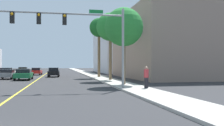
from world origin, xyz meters
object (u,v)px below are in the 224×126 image
object	(u,v)px
car_yellow	(23,71)
car_gray	(7,74)
palm_near	(124,27)
car_black	(54,72)
palm_far	(99,29)
car_silver	(5,72)
car_red	(37,71)
car_green	(24,74)
pedestrian	(146,77)
traffic_signal_mast	(76,28)
palm_mid	(110,27)

from	to	relation	value
car_yellow	car_gray	world-z (taller)	car_yellow
palm_near	car_black	world-z (taller)	palm_near
palm_far	car_silver	world-z (taller)	palm_far
car_yellow	car_red	distance (m)	4.36
car_gray	palm_far	bearing A→B (deg)	5.27
car_black	palm_far	bearing A→B (deg)	-29.30
car_black	car_green	bearing A→B (deg)	-113.40
car_green	pedestrian	distance (m)	19.17
car_gray	car_green	world-z (taller)	car_green
traffic_signal_mast	car_red	distance (m)	31.58
car_red	car_green	world-z (taller)	car_green
car_red	car_silver	bearing A→B (deg)	-119.51
traffic_signal_mast	car_silver	bearing A→B (deg)	112.16
car_gray	pedestrian	world-z (taller)	pedestrian
palm_near	car_red	xyz separation A→B (m)	(-10.13, 27.53, -4.74)
palm_mid	car_black	size ratio (longest dim) A/B	1.93
palm_near	car_yellow	bearing A→B (deg)	112.91
traffic_signal_mast	pedestrian	distance (m)	6.66
car_silver	traffic_signal_mast	bearing A→B (deg)	111.21
car_green	palm_near	bearing A→B (deg)	-47.85
traffic_signal_mast	palm_near	bearing A→B (deg)	35.49
car_yellow	pedestrian	distance (m)	37.62
palm_mid	car_silver	size ratio (longest dim) A/B	1.78
car_gray	pedestrian	xyz separation A→B (m)	(13.63, -18.21, 0.29)
traffic_signal_mast	car_green	xyz separation A→B (m)	(-5.73, 14.71, -4.08)
car_red	pedestrian	distance (m)	33.56
car_yellow	palm_mid	bearing A→B (deg)	-63.04
traffic_signal_mast	car_green	world-z (taller)	traffic_signal_mast
car_yellow	car_silver	world-z (taller)	car_yellow
palm_far	car_red	size ratio (longest dim) A/B	2.16
palm_near	palm_mid	xyz separation A→B (m)	(0.20, 7.50, 1.07)
palm_near	car_black	xyz separation A→B (m)	(-6.74, 19.05, -4.70)
car_gray	palm_mid	bearing A→B (deg)	-25.59
palm_far	car_gray	size ratio (longest dim) A/B	2.30
traffic_signal_mast	palm_near	xyz separation A→B (m)	(4.63, 3.30, 0.64)
palm_far	car_black	bearing A→B (deg)	148.78
car_black	car_red	size ratio (longest dim) A/B	1.03
car_black	palm_mid	bearing A→B (deg)	-57.06
palm_near	car_silver	bearing A→B (deg)	124.83
palm_mid	car_green	world-z (taller)	palm_mid
car_yellow	palm_near	bearing A→B (deg)	-69.70
traffic_signal_mast	car_green	distance (m)	16.30
car_silver	car_black	bearing A→B (deg)	166.84
traffic_signal_mast	car_gray	bearing A→B (deg)	115.55
palm_mid	car_red	xyz separation A→B (m)	(-10.33, 20.03, -5.80)
car_green	car_silver	world-z (taller)	car_silver
traffic_signal_mast	car_green	bearing A→B (deg)	111.27
car_black	car_yellow	size ratio (longest dim) A/B	0.96
car_black	car_green	xyz separation A→B (m)	(-3.61, -7.64, -0.02)
traffic_signal_mast	pedestrian	world-z (taller)	traffic_signal_mast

